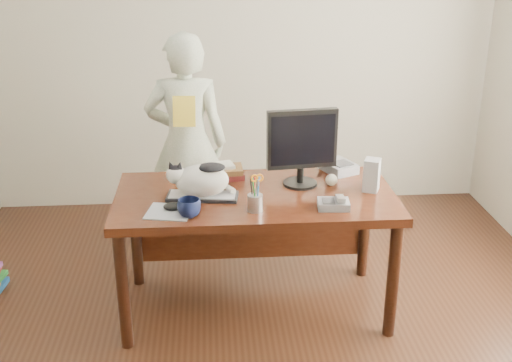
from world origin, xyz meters
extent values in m
plane|color=beige|center=(0.00, 2.25, 1.35)|extent=(4.00, 0.00, 4.00)
cube|color=black|center=(0.00, 0.60, 0.72)|extent=(1.60, 0.80, 0.05)
cylinder|color=black|center=(-0.74, 0.26, 0.35)|extent=(0.07, 0.07, 0.70)
cylinder|color=black|center=(0.74, 0.26, 0.35)|extent=(0.07, 0.07, 0.70)
cylinder|color=black|center=(-0.74, 0.94, 0.35)|extent=(0.07, 0.07, 0.70)
cylinder|color=black|center=(0.74, 0.94, 0.35)|extent=(0.07, 0.07, 0.70)
cube|color=black|center=(0.00, 0.96, 0.40)|extent=(1.45, 0.03, 0.50)
cube|color=black|center=(-0.30, 0.56, 0.76)|extent=(0.41, 0.20, 0.02)
cube|color=silver|center=(-0.30, 0.56, 0.77)|extent=(0.38, 0.17, 0.00)
ellipsoid|color=silver|center=(-0.30, 0.56, 0.86)|extent=(0.32, 0.22, 0.19)
ellipsoid|color=silver|center=(-0.44, 0.56, 0.90)|extent=(0.12, 0.12, 0.10)
ellipsoid|color=black|center=(-0.44, 0.56, 0.93)|extent=(0.08, 0.08, 0.04)
cone|color=black|center=(-0.47, 0.56, 0.95)|extent=(0.06, 0.05, 0.06)
cone|color=black|center=(-0.42, 0.55, 0.95)|extent=(0.06, 0.05, 0.06)
ellipsoid|color=black|center=(-0.25, 0.56, 0.94)|extent=(0.17, 0.15, 0.04)
cylinder|color=silver|center=(-0.15, 0.59, 0.79)|extent=(0.08, 0.13, 0.04)
cylinder|color=black|center=(0.27, 0.72, 0.76)|extent=(0.22, 0.22, 0.02)
cylinder|color=black|center=(0.27, 0.72, 0.81)|extent=(0.04, 0.04, 0.09)
cube|color=black|center=(0.28, 0.71, 1.04)|extent=(0.41, 0.09, 0.35)
cube|color=black|center=(0.28, 0.68, 1.04)|extent=(0.37, 0.05, 0.29)
cylinder|color=#99999F|center=(-0.02, 0.37, 0.80)|extent=(0.10, 0.10, 0.09)
cylinder|color=black|center=(-0.04, 0.38, 0.87)|extent=(0.02, 0.04, 0.14)
cylinder|color=#0B539F|center=(0.00, 0.36, 0.87)|extent=(0.02, 0.04, 0.14)
cylinder|color=red|center=(-0.02, 0.39, 0.87)|extent=(0.01, 0.04, 0.14)
cylinder|color=#177424|center=(-0.02, 0.35, 0.87)|extent=(0.02, 0.03, 0.14)
cylinder|color=#B1B0B5|center=(-0.01, 0.37, 0.88)|extent=(0.02, 0.02, 0.10)
cylinder|color=#B1B0B5|center=(0.00, 0.37, 0.88)|extent=(0.01, 0.02, 0.10)
torus|color=orange|center=(-0.02, 0.36, 0.94)|extent=(0.05, 0.03, 0.04)
torus|color=orange|center=(0.01, 0.37, 0.94)|extent=(0.05, 0.03, 0.04)
cube|color=#A0A5AC|center=(-0.48, 0.38, 0.75)|extent=(0.27, 0.25, 0.01)
ellipsoid|color=black|center=(-0.46, 0.40, 0.77)|extent=(0.12, 0.09, 0.04)
imported|color=black|center=(-0.37, 0.32, 0.80)|extent=(0.17, 0.17, 0.10)
cube|color=slate|center=(0.41, 0.38, 0.77)|extent=(0.18, 0.14, 0.04)
cube|color=#3F3F41|center=(0.38, 0.37, 0.80)|extent=(0.07, 0.09, 0.01)
cube|color=#B1B0B5|center=(0.45, 0.38, 0.80)|extent=(0.06, 0.15, 0.05)
cube|color=#9A9A9D|center=(0.67, 0.61, 0.85)|extent=(0.12, 0.12, 0.19)
sphere|color=silver|center=(0.46, 0.70, 0.79)|extent=(0.07, 0.07, 0.07)
cube|color=#551716|center=(-0.18, 0.87, 0.77)|extent=(0.26, 0.21, 0.04)
cube|color=brown|center=(-0.17, 0.87, 0.80)|extent=(0.22, 0.17, 0.03)
cube|color=white|center=(-0.19, 0.87, 0.83)|extent=(0.17, 0.15, 0.02)
cube|color=slate|center=(0.54, 0.93, 0.78)|extent=(0.24, 0.26, 0.06)
cube|color=#3F3F41|center=(0.56, 0.90, 0.81)|extent=(0.14, 0.14, 0.01)
imported|color=white|center=(-0.41, 1.48, 0.77)|extent=(0.58, 0.40, 1.55)
cube|color=gold|center=(-0.41, 1.31, 1.05)|extent=(0.15, 0.09, 0.20)
camera|label=1|loc=(-0.25, -2.77, 2.18)|focal=45.00mm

